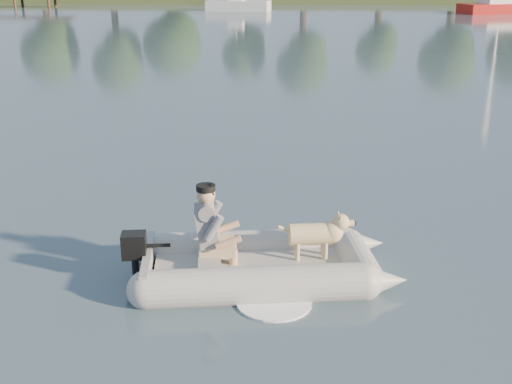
# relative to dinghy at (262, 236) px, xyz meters

# --- Properties ---
(water) EXTENTS (160.00, 160.00, 0.00)m
(water) POSITION_rel_dinghy_xyz_m (-0.51, -0.64, -0.57)
(water) COLOR slate
(water) RESTS_ON ground
(dinghy) EXTENTS (4.73, 3.42, 1.34)m
(dinghy) POSITION_rel_dinghy_xyz_m (0.00, 0.00, 0.00)
(dinghy) COLOR #979792
(dinghy) RESTS_ON water
(man) EXTENTS (0.76, 0.67, 1.04)m
(man) POSITION_rel_dinghy_xyz_m (-0.68, -0.02, 0.18)
(man) COLOR slate
(man) RESTS_ON dinghy
(dog) EXTENTS (0.93, 0.41, 0.60)m
(dog) POSITION_rel_dinghy_xyz_m (0.62, 0.12, -0.07)
(dog) COLOR tan
(dog) RESTS_ON dinghy
(outboard_motor) EXTENTS (0.43, 0.32, 0.76)m
(outboard_motor) POSITION_rel_dinghy_xyz_m (-1.59, -0.17, -0.27)
(outboard_motor) COLOR black
(outboard_motor) RESTS_ON dinghy
(sailboat) EXTENTS (7.80, 4.56, 10.28)m
(sailboat) POSITION_rel_dinghy_xyz_m (18.39, 45.59, -0.12)
(sailboat) COLOR #A51712
(sailboat) RESTS_ON water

